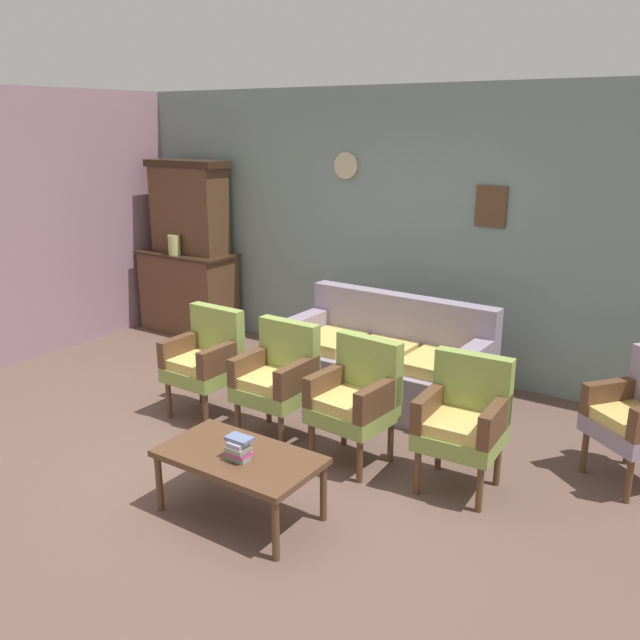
{
  "coord_description": "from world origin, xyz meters",
  "views": [
    {
      "loc": [
        2.98,
        -3.22,
        2.37
      ],
      "look_at": [
        0.11,
        1.06,
        0.85
      ],
      "focal_mm": 37.88,
      "sensor_mm": 36.0,
      "label": 1
    }
  ],
  "objects_px": {
    "armchair_by_doorway": "(206,358)",
    "armchair_near_couch_end": "(356,396)",
    "side_cabinet": "(189,292)",
    "floral_couch": "(385,365)",
    "book_stack_on_table": "(239,449)",
    "vase_on_cabinet": "(174,245)",
    "coffee_table": "(239,461)",
    "armchair_row_middle": "(278,376)",
    "armchair_near_cabinet": "(463,418)"
  },
  "relations": [
    {
      "from": "armchair_by_doorway",
      "to": "armchair_near_couch_end",
      "type": "relative_size",
      "value": 1.0
    },
    {
      "from": "armchair_by_doorway",
      "to": "armchair_row_middle",
      "type": "distance_m",
      "value": 0.74
    },
    {
      "from": "armchair_row_middle",
      "to": "armchair_near_couch_end",
      "type": "distance_m",
      "value": 0.71
    },
    {
      "from": "side_cabinet",
      "to": "book_stack_on_table",
      "type": "distance_m",
      "value": 4.1
    },
    {
      "from": "armchair_near_cabinet",
      "to": "armchair_by_doorway",
      "type": "bearing_deg",
      "value": -178.11
    },
    {
      "from": "armchair_row_middle",
      "to": "armchair_near_couch_end",
      "type": "xyz_separation_m",
      "value": [
        0.71,
        -0.01,
        0.0
      ]
    },
    {
      "from": "book_stack_on_table",
      "to": "armchair_by_doorway",
      "type": "bearing_deg",
      "value": 139.78
    },
    {
      "from": "armchair_near_cabinet",
      "to": "armchair_row_middle",
      "type": "bearing_deg",
      "value": -177.47
    },
    {
      "from": "floral_couch",
      "to": "armchair_row_middle",
      "type": "bearing_deg",
      "value": -107.75
    },
    {
      "from": "side_cabinet",
      "to": "book_stack_on_table",
      "type": "bearing_deg",
      "value": -41.46
    },
    {
      "from": "floral_couch",
      "to": "book_stack_on_table",
      "type": "height_order",
      "value": "floral_couch"
    },
    {
      "from": "coffee_table",
      "to": "armchair_by_doorway",
      "type": "bearing_deg",
      "value": 140.21
    },
    {
      "from": "armchair_by_doorway",
      "to": "side_cabinet",
      "type": "bearing_deg",
      "value": 137.7
    },
    {
      "from": "side_cabinet",
      "to": "book_stack_on_table",
      "type": "xyz_separation_m",
      "value": [
        3.07,
        -2.71,
        0.03
      ]
    },
    {
      "from": "vase_on_cabinet",
      "to": "book_stack_on_table",
      "type": "relative_size",
      "value": 1.42
    },
    {
      "from": "armchair_row_middle",
      "to": "book_stack_on_table",
      "type": "height_order",
      "value": "armchair_row_middle"
    },
    {
      "from": "armchair_near_couch_end",
      "to": "armchair_near_cabinet",
      "type": "xyz_separation_m",
      "value": [
        0.77,
        0.08,
        0.0
      ]
    },
    {
      "from": "side_cabinet",
      "to": "armchair_by_doorway",
      "type": "xyz_separation_m",
      "value": [
        1.8,
        -1.64,
        0.03
      ]
    },
    {
      "from": "vase_on_cabinet",
      "to": "armchair_row_middle",
      "type": "distance_m",
      "value": 2.99
    },
    {
      "from": "vase_on_cabinet",
      "to": "armchair_near_cabinet",
      "type": "height_order",
      "value": "vase_on_cabinet"
    },
    {
      "from": "armchair_near_couch_end",
      "to": "coffee_table",
      "type": "distance_m",
      "value": 1.05
    },
    {
      "from": "armchair_near_couch_end",
      "to": "armchair_by_doorway",
      "type": "bearing_deg",
      "value": 179.86
    },
    {
      "from": "armchair_near_couch_end",
      "to": "coffee_table",
      "type": "bearing_deg",
      "value": -102.51
    },
    {
      "from": "vase_on_cabinet",
      "to": "armchair_row_middle",
      "type": "height_order",
      "value": "vase_on_cabinet"
    },
    {
      "from": "armchair_row_middle",
      "to": "book_stack_on_table",
      "type": "xyz_separation_m",
      "value": [
        0.53,
        -1.08,
        -0.01
      ]
    },
    {
      "from": "vase_on_cabinet",
      "to": "armchair_by_doorway",
      "type": "bearing_deg",
      "value": -38.98
    },
    {
      "from": "armchair_row_middle",
      "to": "coffee_table",
      "type": "bearing_deg",
      "value": -64.82
    },
    {
      "from": "armchair_near_cabinet",
      "to": "floral_couch",
      "type": "bearing_deg",
      "value": 137.89
    },
    {
      "from": "armchair_by_doorway",
      "to": "armchair_near_cabinet",
      "type": "relative_size",
      "value": 1.0
    },
    {
      "from": "armchair_by_doorway",
      "to": "book_stack_on_table",
      "type": "xyz_separation_m",
      "value": [
        1.27,
        -1.07,
        -0.01
      ]
    },
    {
      "from": "armchair_near_cabinet",
      "to": "coffee_table",
      "type": "relative_size",
      "value": 0.9
    },
    {
      "from": "coffee_table",
      "to": "book_stack_on_table",
      "type": "height_order",
      "value": "book_stack_on_table"
    },
    {
      "from": "book_stack_on_table",
      "to": "vase_on_cabinet",
      "type": "bearing_deg",
      "value": 140.51
    },
    {
      "from": "armchair_by_doorway",
      "to": "armchair_near_couch_end",
      "type": "distance_m",
      "value": 1.45
    },
    {
      "from": "armchair_near_couch_end",
      "to": "book_stack_on_table",
      "type": "distance_m",
      "value": 1.08
    },
    {
      "from": "armchair_row_middle",
      "to": "vase_on_cabinet",
      "type": "bearing_deg",
      "value": 150.24
    },
    {
      "from": "armchair_row_middle",
      "to": "armchair_near_cabinet",
      "type": "xyz_separation_m",
      "value": [
        1.48,
        0.07,
        0.0
      ]
    },
    {
      "from": "armchair_near_couch_end",
      "to": "armchair_near_cabinet",
      "type": "relative_size",
      "value": 1.0
    },
    {
      "from": "vase_on_cabinet",
      "to": "coffee_table",
      "type": "xyz_separation_m",
      "value": [
        3.04,
        -2.49,
        -0.67
      ]
    },
    {
      "from": "side_cabinet",
      "to": "armchair_near_couch_end",
      "type": "height_order",
      "value": "side_cabinet"
    },
    {
      "from": "coffee_table",
      "to": "book_stack_on_table",
      "type": "bearing_deg",
      "value": -49.67
    },
    {
      "from": "vase_on_cabinet",
      "to": "book_stack_on_table",
      "type": "distance_m",
      "value": 4.03
    },
    {
      "from": "floral_couch",
      "to": "armchair_row_middle",
      "type": "relative_size",
      "value": 2.0
    },
    {
      "from": "side_cabinet",
      "to": "vase_on_cabinet",
      "type": "distance_m",
      "value": 0.6
    },
    {
      "from": "floral_couch",
      "to": "coffee_table",
      "type": "bearing_deg",
      "value": -86.39
    },
    {
      "from": "armchair_near_couch_end",
      "to": "side_cabinet",
      "type": "bearing_deg",
      "value": 153.17
    },
    {
      "from": "armchair_by_doorway",
      "to": "armchair_row_middle",
      "type": "height_order",
      "value": "same"
    },
    {
      "from": "side_cabinet",
      "to": "vase_on_cabinet",
      "type": "height_order",
      "value": "vase_on_cabinet"
    },
    {
      "from": "vase_on_cabinet",
      "to": "armchair_near_cabinet",
      "type": "xyz_separation_m",
      "value": [
        4.04,
        -1.39,
        -0.54
      ]
    },
    {
      "from": "armchair_row_middle",
      "to": "armchair_near_couch_end",
      "type": "height_order",
      "value": "same"
    }
  ]
}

